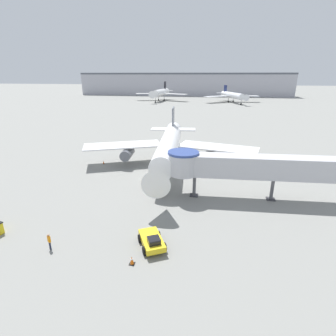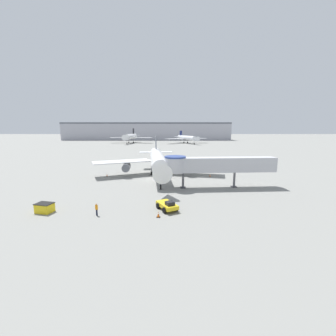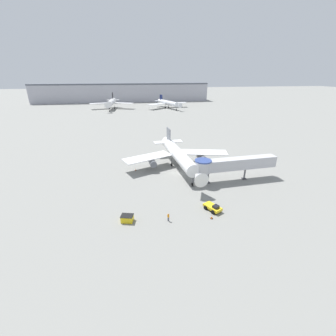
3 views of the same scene
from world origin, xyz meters
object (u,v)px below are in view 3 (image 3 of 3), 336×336
Objects in this scene: jet_bridge at (230,164)px; service_container_yellow at (127,218)px; pushback_tug_yellow at (213,207)px; traffic_cone_apron_front at (212,217)px; traffic_cone_starboard_wing at (220,165)px; background_jet_navy_tail at (168,103)px; main_airplane at (179,155)px; ground_crew_marshaller at (168,217)px; traffic_cone_port_wing at (136,170)px; background_jet_black_tail at (111,103)px.

service_container_yellow is at bearing -156.19° from jet_bridge.
traffic_cone_apron_front is (-1.17, -2.66, -0.32)m from pushback_tug_yellow.
traffic_cone_starboard_wing is 27.65m from traffic_cone_apron_front.
traffic_cone_starboard_wing is at bearing -112.07° from background_jet_navy_tail.
pushback_tug_yellow is (2.36, -22.57, -3.24)m from main_airplane.
traffic_cone_starboard_wing is 31.51m from ground_crew_marshaller.
background_jet_navy_tail is (4.31, 119.54, 3.87)m from traffic_cone_starboard_wing.
jet_bridge is at bearing -23.73° from traffic_cone_port_wing.
main_airplane is at bearing -118.09° from background_jet_navy_tail.
service_container_yellow is at bearing -95.51° from traffic_cone_port_wing.
jet_bridge is 26.07m from traffic_cone_port_wing.
jet_bridge is 0.64× the size of background_jet_black_tail.
jet_bridge is at bearing -98.45° from traffic_cone_starboard_wing.
service_container_yellow is 3.25× the size of traffic_cone_apron_front.
ground_crew_marshaller is (-9.44, -2.06, 0.27)m from pushback_tug_yellow.
service_container_yellow is 35.98m from traffic_cone_starboard_wing.
traffic_cone_starboard_wing is (12.65, -0.06, -3.62)m from main_airplane.
pushback_tug_yellow is 0.12× the size of background_jet_black_tail.
traffic_cone_starboard_wing is (27.32, 23.40, -0.33)m from service_container_yellow.
background_jet_black_tail is at bearing 156.71° from background_jet_navy_tail.
service_container_yellow is at bearing 155.10° from pushback_tug_yellow.
traffic_cone_apron_front reaches higher than traffic_cone_port_wing.
pushback_tug_yellow is at bearing -135.62° from ground_crew_marshaller.
main_airplane is at bearing 92.71° from traffic_cone_apron_front.
ground_crew_marshaller is (7.59, -1.16, 0.32)m from service_container_yellow.
jet_bridge is 137.40m from background_jet_black_tail.
traffic_cone_port_wing is at bearing 152.72° from jet_bridge.
ground_crew_marshaller is at bearing 175.81° from traffic_cone_apron_front.
traffic_cone_port_wing is (-13.58, 25.48, -0.09)m from traffic_cone_apron_front.
service_container_yellow is 0.08× the size of background_jet_black_tail.
traffic_cone_starboard_wing is 0.86× the size of traffic_cone_apron_front.
background_jet_black_tail reaches higher than background_jet_navy_tail.
main_airplane is 18.83× the size of ground_crew_marshaller.
traffic_cone_starboard_wing is 0.41× the size of ground_crew_marshaller.
service_container_yellow is 3.79× the size of traffic_cone_starboard_wing.
main_airplane is 22.92m from pushback_tug_yellow.
jet_bridge reaches higher than traffic_cone_starboard_wing.
jet_bridge is 18.60m from traffic_cone_apron_front.
traffic_cone_port_wing is at bearing 173.64° from main_airplane.
traffic_cone_port_wing is 25.44m from ground_crew_marshaller.
background_jet_black_tail is at bearing 96.71° from traffic_cone_port_wing.
service_container_yellow is 0.08× the size of background_jet_navy_tail.
background_jet_navy_tail is at bearing 76.73° from main_airplane.
background_jet_black_tail is (-27.90, 147.22, 4.61)m from traffic_cone_apron_front.
main_airplane is 7.74× the size of pushback_tug_yellow.
service_container_yellow is (-14.67, -23.47, -3.28)m from main_airplane.
service_container_yellow reaches higher than traffic_cone_port_wing.
pushback_tug_yellow reaches higher than traffic_cone_starboard_wing.
jet_bridge is at bearing 26.87° from pushback_tug_yellow.
service_container_yellow is 146.45m from background_jet_navy_tail.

